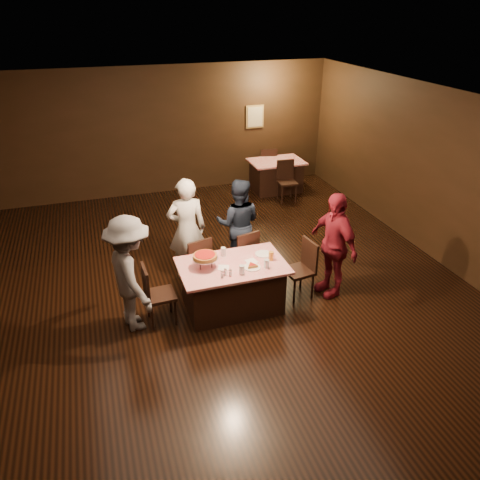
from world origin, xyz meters
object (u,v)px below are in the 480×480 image
plate_empty (263,254)px  diner_white_jacket (187,229)px  glass_back (223,252)px  glass_front_right (267,264)px  chair_back_near (287,182)px  chair_far_left (195,262)px  diner_navy_hoodie (238,224)px  diner_grey_knit (131,274)px  main_table (232,286)px  chair_far_right (242,255)px  chair_end_left (160,294)px  chair_back_far (267,165)px  diner_red_shirt (333,245)px  chair_end_right (299,270)px  pizza_stand (205,256)px  back_table (276,176)px  glass_amber (271,256)px  glass_front_left (242,270)px

plate_empty → diner_white_jacket: bearing=134.6°
glass_back → plate_empty: bearing=-14.0°
glass_back → glass_front_right: bearing=-47.7°
chair_back_near → chair_far_left: bearing=-129.0°
diner_navy_hoodie → diner_grey_knit: 2.32m
main_table → chair_back_near: size_ratio=1.68×
chair_far_right → chair_end_left: same height
plate_empty → chair_far_left: bearing=147.7°
main_table → chair_back_far: bearing=63.6°
diner_white_jacket → diner_red_shirt: bearing=153.7°
chair_end_left → chair_end_right: (2.20, 0.00, 0.00)m
chair_far_right → chair_back_near: same height
glass_back → diner_grey_knit: bearing=-168.9°
chair_far_left → glass_back: size_ratio=6.79×
pizza_stand → back_table: bearing=56.6°
chair_end_right → glass_front_right: chair_end_right is taller
diner_grey_knit → glass_front_right: size_ratio=12.45×
diner_grey_knit → pizza_stand: (1.08, 0.03, 0.08)m
plate_empty → glass_front_right: bearing=-104.0°
chair_far_right → glass_front_right: (0.05, -1.00, 0.37)m
diner_navy_hoodie → plate_empty: size_ratio=6.52×
diner_red_shirt → pizza_stand: diner_red_shirt is taller
back_table → chair_far_left: (-2.92, -3.73, 0.09)m
chair_back_far → plate_empty: 5.32m
main_table → diner_white_jacket: size_ratio=0.90×
chair_far_left → glass_amber: (1.00, -0.80, 0.37)m
chair_far_left → chair_back_near: bearing=-148.7°
chair_back_near → diner_grey_knit: size_ratio=0.55×
glass_front_left → plate_empty: bearing=42.0°
chair_back_near → glass_amber: (-1.92, -3.83, 0.37)m
chair_back_far → main_table: bearing=75.0°
chair_back_far → chair_back_near: bearing=101.4°
chair_far_right → diner_navy_hoodie: bearing=-115.9°
diner_grey_knit → diner_white_jacket: bearing=-56.2°
glass_amber → glass_back: same height
chair_end_right → main_table: bearing=-98.0°
chair_far_left → glass_front_right: 1.36m
chair_far_right → glass_front_right: chair_far_right is taller
chair_far_left → chair_back_far: same height
chair_back_far → glass_front_left: 5.93m
chair_end_left → pizza_stand: size_ratio=2.50×
chair_back_near → glass_front_right: 4.54m
chair_far_left → chair_far_right: 0.80m
diner_white_jacket → pizza_stand: (0.03, -1.10, 0.06)m
chair_far_left → chair_end_right: (1.50, -0.75, 0.00)m
back_table → glass_amber: bearing=-113.0°
plate_empty → glass_back: 0.62m
diner_navy_hoodie → chair_end_left: bearing=59.2°
chair_end_left → diner_navy_hoodie: 2.05m
chair_far_right → glass_amber: size_ratio=6.79×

